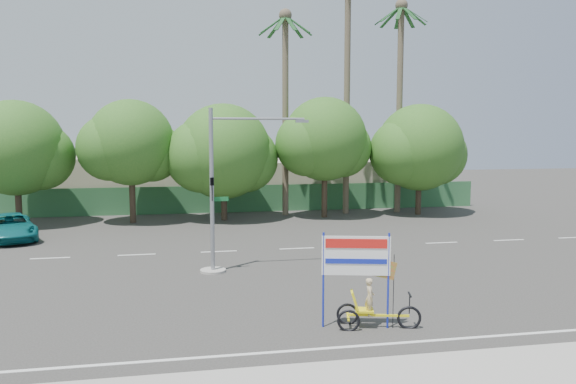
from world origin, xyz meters
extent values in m
plane|color=#33302D|center=(0.00, 0.00, 0.00)|extent=(120.00, 120.00, 0.00)
cube|color=gray|center=(0.00, -7.50, 0.06)|extent=(50.00, 2.40, 0.12)
cube|color=#336B3D|center=(0.00, 21.50, 1.00)|extent=(38.00, 0.08, 2.00)
cube|color=#BCB095|center=(-10.00, 26.00, 2.00)|extent=(12.00, 8.00, 4.00)
cube|color=#BCB095|center=(8.00, 26.00, 1.80)|extent=(14.00, 8.00, 3.60)
cylinder|color=#473828|center=(-14.00, 18.00, 1.76)|extent=(0.40, 0.40, 3.52)
sphere|color=#1B5318|center=(-14.00, 18.00, 4.96)|extent=(6.00, 6.00, 6.00)
sphere|color=#1B5318|center=(-12.65, 18.30, 4.40)|extent=(4.32, 4.32, 4.32)
cylinder|color=#473828|center=(-7.00, 18.00, 1.87)|extent=(0.40, 0.40, 3.74)
sphere|color=#1B5318|center=(-7.00, 18.00, 5.27)|extent=(5.60, 5.60, 5.60)
sphere|color=#1B5318|center=(-5.74, 18.30, 4.68)|extent=(4.03, 4.03, 4.03)
sphere|color=#1B5318|center=(-8.26, 17.75, 4.93)|extent=(4.26, 4.26, 4.26)
cylinder|color=#473828|center=(-1.00, 18.00, 1.65)|extent=(0.40, 0.40, 3.30)
sphere|color=#1B5318|center=(-1.00, 18.00, 4.65)|extent=(6.40, 6.40, 6.40)
sphere|color=#1B5318|center=(0.44, 18.30, 4.12)|extent=(4.61, 4.61, 4.61)
sphere|color=#1B5318|center=(-2.44, 17.75, 4.35)|extent=(4.86, 4.86, 4.86)
cylinder|color=#473828|center=(6.00, 18.00, 1.94)|extent=(0.40, 0.40, 3.87)
sphere|color=#1B5318|center=(6.00, 18.00, 5.46)|extent=(5.80, 5.80, 5.80)
sphere|color=#1B5318|center=(7.30, 18.30, 4.84)|extent=(4.18, 4.18, 4.18)
sphere|color=#1B5318|center=(4.70, 17.75, 5.10)|extent=(4.41, 4.41, 4.41)
cylinder|color=#473828|center=(13.00, 18.00, 1.72)|extent=(0.40, 0.40, 3.43)
sphere|color=#1B5318|center=(13.00, 18.00, 4.84)|extent=(6.20, 6.20, 6.20)
sphere|color=#1B5318|center=(14.39, 18.30, 4.29)|extent=(4.46, 4.46, 4.46)
sphere|color=#1B5318|center=(11.61, 17.75, 4.52)|extent=(4.71, 4.71, 4.71)
cylinder|color=#70604C|center=(8.00, 19.50, 8.50)|extent=(0.44, 0.44, 17.00)
cylinder|color=#70604C|center=(12.00, 19.50, 7.50)|extent=(0.44, 0.44, 15.00)
sphere|color=#70604C|center=(12.00, 19.50, 15.00)|extent=(0.90, 0.90, 0.90)
cube|color=#1C4C21|center=(12.94, 19.50, 14.34)|extent=(1.91, 0.28, 1.36)
cube|color=#1C4C21|center=(12.72, 20.11, 14.34)|extent=(1.65, 1.44, 1.36)
cube|color=#1C4C21|center=(12.16, 20.43, 14.34)|extent=(0.61, 1.93, 1.36)
cube|color=#1C4C21|center=(11.53, 20.32, 14.34)|extent=(1.20, 1.80, 1.36)
cube|color=#1C4C21|center=(11.11, 19.82, 14.34)|extent=(1.89, 0.92, 1.36)
cube|color=#1C4C21|center=(11.11, 19.18, 14.34)|extent=(1.89, 0.92, 1.36)
cube|color=#1C4C21|center=(11.53, 18.68, 14.34)|extent=(1.20, 1.80, 1.36)
cube|color=#1C4C21|center=(12.16, 18.57, 14.34)|extent=(0.61, 1.93, 1.36)
cube|color=#1C4C21|center=(12.72, 18.89, 14.34)|extent=(1.65, 1.44, 1.36)
cylinder|color=#70604C|center=(3.50, 19.50, 7.00)|extent=(0.44, 0.44, 14.00)
sphere|color=#70604C|center=(3.50, 19.50, 14.00)|extent=(0.90, 0.90, 0.90)
cube|color=#1C4C21|center=(4.44, 19.50, 13.34)|extent=(1.91, 0.28, 1.36)
cube|color=#1C4C21|center=(4.22, 20.11, 13.34)|extent=(1.65, 1.44, 1.36)
cube|color=#1C4C21|center=(3.66, 20.43, 13.34)|extent=(0.61, 1.93, 1.36)
cube|color=#1C4C21|center=(3.03, 20.32, 13.34)|extent=(1.20, 1.80, 1.36)
cube|color=#1C4C21|center=(2.61, 19.82, 13.34)|extent=(1.89, 0.92, 1.36)
cube|color=#1C4C21|center=(2.61, 19.18, 13.34)|extent=(1.89, 0.92, 1.36)
cube|color=#1C4C21|center=(3.03, 18.68, 13.34)|extent=(1.20, 1.80, 1.36)
cube|color=#1C4C21|center=(3.66, 18.57, 13.34)|extent=(0.61, 1.93, 1.36)
cube|color=#1C4C21|center=(4.22, 18.89, 13.34)|extent=(1.65, 1.44, 1.36)
cylinder|color=gray|center=(-2.50, 4.00, 0.05)|extent=(1.10, 1.10, 0.10)
cylinder|color=gray|center=(-2.50, 4.00, 3.50)|extent=(0.18, 0.18, 7.00)
cylinder|color=gray|center=(-0.50, 4.00, 6.55)|extent=(4.00, 0.10, 0.10)
cube|color=gray|center=(1.40, 4.00, 6.45)|extent=(0.55, 0.20, 0.12)
imported|color=black|center=(-2.50, 3.78, 3.60)|extent=(0.16, 0.20, 1.00)
cube|color=#14662D|center=(-2.15, 4.00, 3.15)|extent=(0.70, 0.04, 0.18)
torus|color=black|center=(3.06, -4.10, 0.33)|extent=(0.75, 0.26, 0.75)
torus|color=black|center=(1.32, -3.36, 0.31)|extent=(0.70, 0.24, 0.70)
torus|color=black|center=(1.17, -3.96, 0.31)|extent=(0.70, 0.24, 0.70)
cube|color=yellow|center=(2.15, -3.88, 0.40)|extent=(1.83, 0.51, 0.07)
cube|color=yellow|center=(1.24, -3.66, 0.33)|extent=(0.22, 0.66, 0.06)
cube|color=yellow|center=(1.73, -3.78, 0.55)|extent=(0.64, 0.58, 0.07)
cube|color=yellow|center=(1.44, -3.71, 0.86)|extent=(0.35, 0.51, 0.60)
cylinder|color=black|center=(3.06, -4.10, 0.77)|extent=(0.04, 0.04, 0.61)
cube|color=black|center=(3.06, -4.10, 1.07)|extent=(0.16, 0.49, 0.04)
imported|color=#CCB284|center=(1.89, -3.82, 0.97)|extent=(0.38, 0.49, 1.19)
cylinder|color=#1829BB|center=(0.50, -3.48, 1.49)|extent=(0.07, 0.07, 2.97)
cylinder|color=#1829BB|center=(2.42, -3.95, 1.49)|extent=(0.07, 0.07, 2.97)
cube|color=white|center=(1.46, -3.71, 2.26)|extent=(2.05, 0.55, 1.21)
cube|color=red|center=(1.45, -3.75, 2.64)|extent=(1.82, 0.46, 0.29)
cube|color=#1829BB|center=(1.45, -3.75, 2.09)|extent=(1.82, 0.46, 0.15)
cylinder|color=black|center=(2.58, -3.98, 1.16)|extent=(0.03, 0.03, 2.31)
cube|color=red|center=(2.21, -3.89, 1.87)|extent=(0.95, 0.25, 0.72)
imported|color=#0F6669|center=(-13.18, 13.17, 0.72)|extent=(4.11, 5.72, 1.45)
camera|label=1|loc=(-3.67, -19.82, 6.07)|focal=35.00mm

